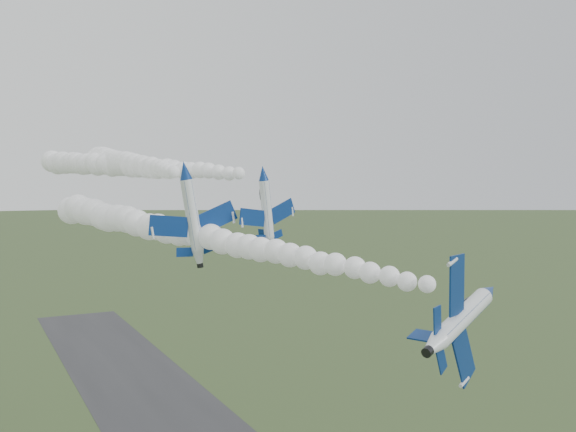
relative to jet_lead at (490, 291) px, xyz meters
name	(u,v)px	position (x,y,z in m)	size (l,w,h in m)	color
jet_lead	(490,291)	(0.00, 0.00, 0.00)	(7.52, 13.76, 11.57)	white
smoke_trail_jet_lead	(206,237)	(-15.41, 35.74, 2.98)	(4.53, 69.55, 4.53)	white
jet_pair_left	(185,170)	(-18.35, 35.37, 11.88)	(11.69, 14.19, 3.78)	white
smoke_trail_jet_pair_left	(130,164)	(-18.09, 67.00, 13.40)	(5.25, 55.88, 5.25)	white
jet_pair_right	(264,173)	(-7.42, 34.75, 11.57)	(10.00, 11.74, 3.04)	white
smoke_trail_jet_pair_right	(127,167)	(-17.47, 71.77, 13.15)	(4.76, 70.89, 4.76)	white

